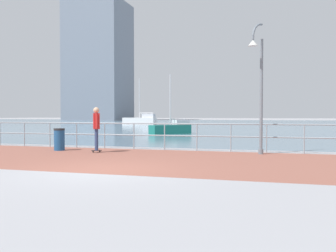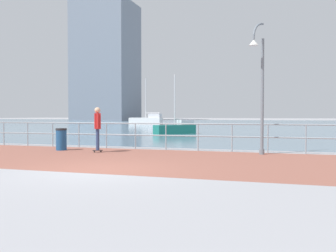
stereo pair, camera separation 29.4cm
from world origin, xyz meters
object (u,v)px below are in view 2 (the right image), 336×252
(trash_bin, at_px, (61,139))
(lamppost, at_px, (260,82))
(sailboat_teal, at_px, (147,120))
(skateboarder, at_px, (98,125))
(sailboat_navy, at_px, (176,128))

(trash_bin, bearing_deg, lamppost, 4.94)
(trash_bin, distance_m, sailboat_teal, 39.77)
(skateboarder, xyz_separation_m, sailboat_navy, (-0.96, 14.50, -0.65))
(sailboat_teal, bearing_deg, sailboat_navy, -64.45)
(skateboarder, distance_m, sailboat_teal, 40.62)
(lamppost, bearing_deg, trash_bin, -175.06)
(skateboarder, height_order, sailboat_teal, sailboat_teal)
(trash_bin, xyz_separation_m, sailboat_navy, (0.92, 14.19, -0.03))
(skateboarder, xyz_separation_m, trash_bin, (-1.88, 0.31, -0.62))
(sailboat_teal, height_order, sailboat_navy, sailboat_teal)
(sailboat_navy, bearing_deg, skateboarder, -86.21)
(lamppost, height_order, sailboat_teal, sailboat_teal)
(lamppost, height_order, skateboarder, lamppost)
(sailboat_teal, bearing_deg, skateboarder, -72.08)
(trash_bin, relative_size, sailboat_navy, 0.20)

